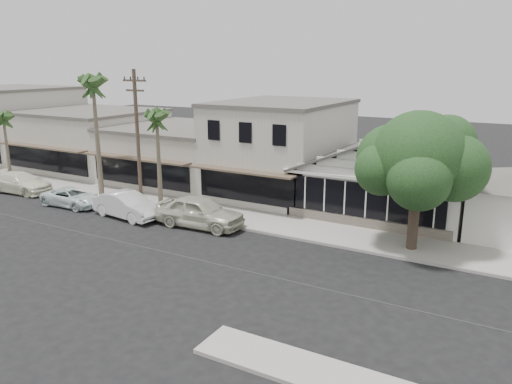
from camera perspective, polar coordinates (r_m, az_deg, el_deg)
The scene contains 16 objects.
ground at distance 24.44m, azimuth -5.34°, elevation -8.02°, with size 140.00×140.00×0.00m, color black.
sidewalk_north at distance 34.10m, azimuth -9.92°, elevation -1.47°, with size 90.00×3.50×0.15m, color #9E9991.
corner_shop at distance 32.63m, azimuth 14.67°, elevation 2.15°, with size 10.40×8.60×5.10m.
row_building_near at distance 36.25m, azimuth 2.87°, elevation 4.83°, with size 8.00×10.00×6.50m, color beige.
row_building_midnear at distance 41.22m, azimuth -8.41°, elevation 4.24°, with size 10.00×10.00×4.20m, color #B6B2A3.
row_building_midfar at distance 48.27m, azimuth -18.38°, elevation 5.63°, with size 11.00×10.00×5.00m, color beige.
row_building_far at distance 56.76m, azimuth -26.02°, elevation 7.05°, with size 11.00×10.00×6.80m, color #B6B2A3.
utility_pole at distance 32.64m, azimuth -13.37°, elevation 6.11°, with size 1.80×0.24×9.00m.
car_0 at distance 29.33m, azimuth -6.46°, elevation -2.27°, with size 2.16×5.38×1.83m, color beige.
car_1 at distance 31.94m, azimuth -14.54°, elevation -1.47°, with size 1.69×4.85×1.60m, color white.
car_2 at distance 35.66m, azimuth -20.24°, elevation -0.57°, with size 2.04×4.41×1.23m, color white.
car_3 at distance 40.88m, azimuth -25.34°, elevation 0.98°, with size 2.12×5.20×1.51m, color white.
shade_tree at distance 25.94m, azimuth 18.06°, elevation 3.54°, with size 6.46×5.84×7.17m.
palm_east at distance 32.39m, azimuth -11.28°, elevation 8.13°, with size 2.43×2.43×6.91m.
palm_mid at distance 36.55m, azimuth -18.12°, elevation 11.40°, with size 3.10×3.10×9.07m.
palm_west at distance 44.30m, azimuth -26.92°, elevation 7.49°, with size 2.58×2.58×6.05m.
Camera 1 is at (13.06, -18.43, 9.34)m, focal length 35.00 mm.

